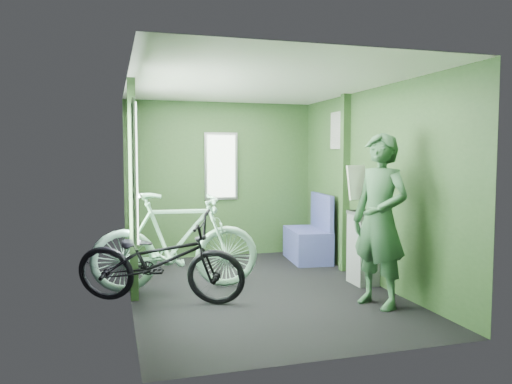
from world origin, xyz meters
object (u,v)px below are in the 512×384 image
(bench_seat, at_px, (309,241))
(bicycle_mint, at_px, (177,291))
(waste_box, at_px, (363,248))
(bicycle_black, at_px, (160,304))
(passenger, at_px, (380,220))

(bench_seat, bearing_deg, bicycle_mint, -145.84)
(bench_seat, bearing_deg, waste_box, -79.45)
(waste_box, relative_size, bench_seat, 0.90)
(bicycle_mint, bearing_deg, bench_seat, -58.93)
(bicycle_black, bearing_deg, bicycle_mint, -3.35)
(bicycle_black, distance_m, passenger, 2.38)
(bicycle_black, relative_size, passenger, 1.01)
(bicycle_black, bearing_deg, waste_box, -62.83)
(bicycle_mint, relative_size, waste_box, 2.16)
(bicycle_mint, height_order, waste_box, waste_box)
(bicycle_black, height_order, waste_box, waste_box)
(passenger, bearing_deg, bicycle_black, -129.29)
(bicycle_black, xyz_separation_m, bench_seat, (2.27, 1.55, 0.28))
(passenger, bearing_deg, bicycle_mint, -142.50)
(bicycle_black, relative_size, bicycle_mint, 0.94)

